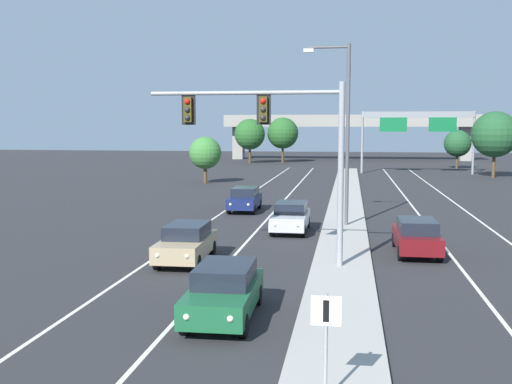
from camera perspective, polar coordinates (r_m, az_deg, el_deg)
The scene contains 20 objects.
median_island at distance 26.29m, azimuth 8.20°, elevation -6.05°, with size 2.40×110.00×0.15m, color #9E9B93.
lane_stripe_oncoming_center at distance 33.54m, azimuth 0.28°, elevation -3.45°, with size 0.14×100.00×0.01m, color silver.
lane_stripe_receding_center at distance 33.47m, azimuth 16.43°, elevation -3.73°, with size 0.14×100.00×0.01m, color silver.
edge_stripe_left at distance 34.18m, azimuth -5.21°, elevation -3.29°, with size 0.14×100.00×0.01m, color silver.
edge_stripe_right at distance 34.07m, azimuth 21.95°, elevation -3.75°, with size 0.14×100.00×0.01m, color silver.
overhead_signal_mast at distance 23.78m, azimuth 2.17°, elevation 5.49°, with size 7.74×0.44×7.20m.
median_sign_post at distance 12.33m, azimuth 6.63°, elevation -12.92°, with size 0.60×0.10×2.20m.
street_lamp_median at distance 33.80m, azimuth 8.31°, elevation 6.42°, with size 2.58×0.28×10.00m.
car_oncoming_green at distance 17.95m, azimuth -3.03°, elevation -9.32°, with size 1.90×4.50×1.58m.
car_oncoming_tan at distance 25.38m, azimuth -6.61°, elevation -4.75°, with size 1.91×4.50×1.58m.
car_oncoming_silver at distance 32.43m, azimuth 3.30°, elevation -2.33°, with size 1.84×4.48×1.58m.
car_oncoming_navy at distance 40.32m, azimuth -1.07°, elevation -0.65°, with size 1.89×4.50×1.58m.
car_receding_darkred at distance 27.60m, azimuth 14.95°, elevation -4.04°, with size 1.85×4.48×1.58m.
highway_sign_gantry at distance 74.90m, azimuth 15.06°, elevation 6.39°, with size 13.28×0.42×7.50m.
overpass_bridge at distance 104.57m, azimuth 8.79°, elevation 6.20°, with size 42.40×6.40×7.65m.
tree_far_right_c at distance 71.69m, azimuth 21.68°, elevation 5.09°, with size 5.07×5.07×7.34m.
tree_far_left_b at distance 60.34m, azimuth -4.84°, elevation 3.70°, with size 3.22×3.22×4.66m.
tree_far_right_a at distance 85.48m, azimuth 18.54°, elevation 4.38°, with size 3.61×3.61×5.22m.
tree_far_left_c at distance 93.51m, azimuth -0.59°, elevation 5.49°, with size 4.75×4.75×6.87m.
tree_far_left_a at distance 95.41m, azimuth 2.55°, elevation 5.59°, with size 4.91×4.91×7.11m.
Camera 1 is at (0.24, -7.69, 5.61)m, focal length 42.26 mm.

